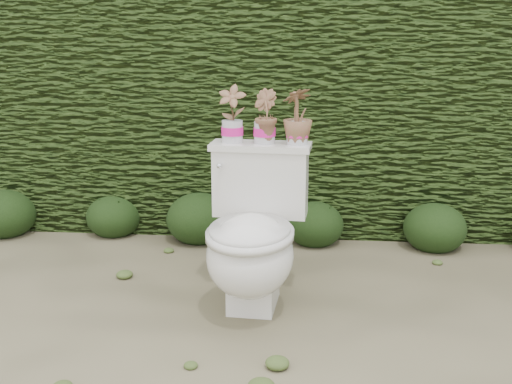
# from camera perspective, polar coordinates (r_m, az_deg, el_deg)

# --- Properties ---
(ground) EXTENTS (60.00, 60.00, 0.00)m
(ground) POSITION_cam_1_polar(r_m,az_deg,el_deg) (3.16, -0.57, -10.62)
(ground) COLOR #827A59
(ground) RESTS_ON ground
(hedge) EXTENTS (8.00, 1.00, 1.60)m
(hedge) POSITION_cam_1_polar(r_m,az_deg,el_deg) (4.48, 1.33, 7.73)
(hedge) COLOR #37501A
(hedge) RESTS_ON ground
(toilet) EXTENTS (0.51, 0.71, 0.78)m
(toilet) POSITION_cam_1_polar(r_m,az_deg,el_deg) (3.08, -0.27, -4.17)
(toilet) COLOR silver
(toilet) RESTS_ON ground
(potted_plant_left) EXTENTS (0.16, 0.12, 0.27)m
(potted_plant_left) POSITION_cam_1_polar(r_m,az_deg,el_deg) (3.20, -2.13, 6.83)
(potted_plant_left) COLOR #336A21
(potted_plant_left) RESTS_ON toilet
(potted_plant_center) EXTENTS (0.17, 0.18, 0.25)m
(potted_plant_center) POSITION_cam_1_polar(r_m,az_deg,el_deg) (3.18, 0.77, 6.60)
(potted_plant_center) COLOR #336A21
(potted_plant_center) RESTS_ON toilet
(potted_plant_right) EXTENTS (0.21, 0.21, 0.26)m
(potted_plant_right) POSITION_cam_1_polar(r_m,az_deg,el_deg) (3.16, 3.72, 6.60)
(potted_plant_right) COLOR #336A21
(potted_plant_right) RESTS_ON toilet
(liriope_clump_1) EXTENTS (0.41, 0.41, 0.32)m
(liriope_clump_1) POSITION_cam_1_polar(r_m,az_deg,el_deg) (4.53, -21.48, -1.50)
(liriope_clump_1) COLOR #203512
(liriope_clump_1) RESTS_ON ground
(liriope_clump_2) EXTENTS (0.36, 0.36, 0.29)m
(liriope_clump_2) POSITION_cam_1_polar(r_m,az_deg,el_deg) (4.33, -12.53, -1.76)
(liriope_clump_2) COLOR #203512
(liriope_clump_2) RESTS_ON ground
(liriope_clump_3) EXTENTS (0.42, 0.42, 0.33)m
(liriope_clump_3) POSITION_cam_1_polar(r_m,az_deg,el_deg) (4.12, -5.10, -2.00)
(liriope_clump_3) COLOR #203512
(liriope_clump_3) RESTS_ON ground
(liriope_clump_4) EXTENTS (0.36, 0.36, 0.29)m
(liriope_clump_4) POSITION_cam_1_polar(r_m,az_deg,el_deg) (4.07, 5.25, -2.53)
(liriope_clump_4) COLOR #203512
(liriope_clump_4) RESTS_ON ground
(liriope_clump_5) EXTENTS (0.39, 0.39, 0.31)m
(liriope_clump_5) POSITION_cam_1_polar(r_m,az_deg,el_deg) (4.11, 15.64, -2.73)
(liriope_clump_5) COLOR #203512
(liriope_clump_5) RESTS_ON ground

